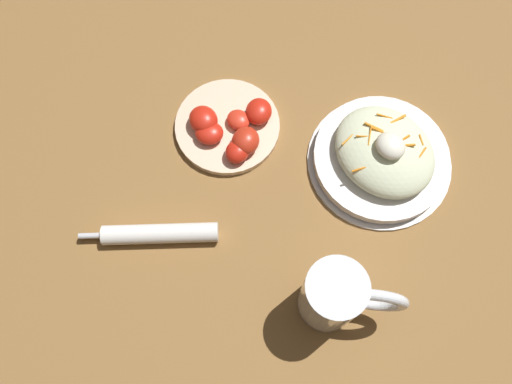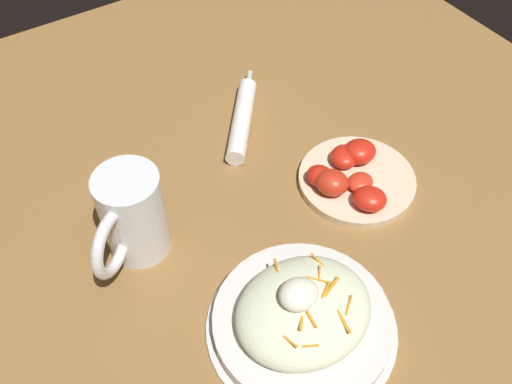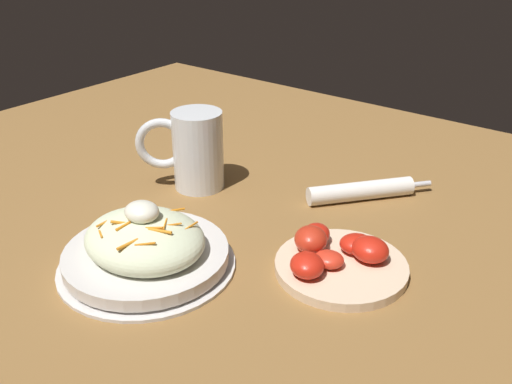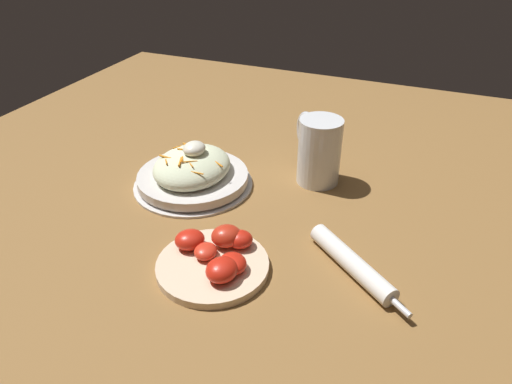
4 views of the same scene
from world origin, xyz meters
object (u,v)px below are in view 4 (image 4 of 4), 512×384
(salad_plate, at_px, (193,172))
(tomato_plate, at_px, (216,258))
(napkin_roll, at_px, (352,263))
(beer_mug, at_px, (318,153))

(salad_plate, relative_size, tomato_plate, 1.35)
(tomato_plate, bearing_deg, napkin_roll, -70.29)
(salad_plate, bearing_deg, napkin_roll, -110.59)
(beer_mug, relative_size, napkin_roll, 0.74)
(salad_plate, height_order, napkin_roll, salad_plate)
(salad_plate, xyz_separation_m, tomato_plate, (-0.20, -0.15, -0.01))
(salad_plate, height_order, tomato_plate, salad_plate)
(beer_mug, relative_size, tomato_plate, 0.76)
(napkin_roll, bearing_deg, tomato_plate, 109.71)
(salad_plate, distance_m, napkin_roll, 0.37)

